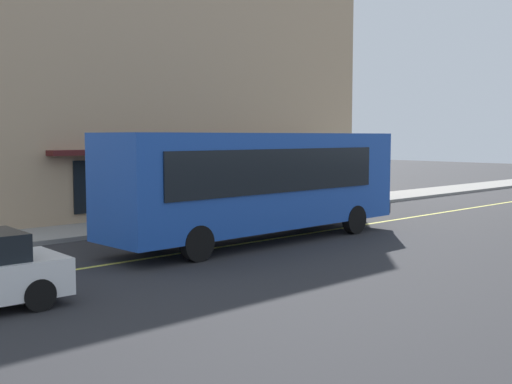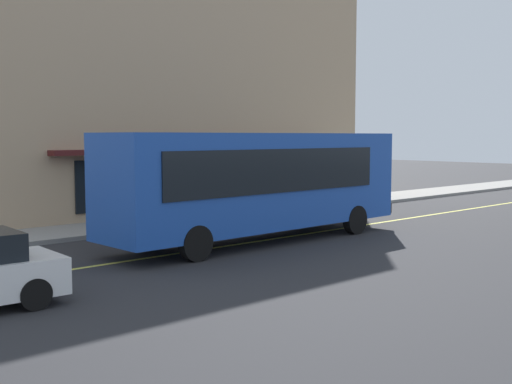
# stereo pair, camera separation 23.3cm
# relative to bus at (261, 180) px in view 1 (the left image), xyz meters

# --- Properties ---
(ground) EXTENTS (120.00, 120.00, 0.00)m
(ground) POSITION_rel_bus_xyz_m (2.52, 0.08, -1.99)
(ground) COLOR #28282B
(sidewalk) EXTENTS (80.00, 2.91, 0.15)m
(sidewalk) POSITION_rel_bus_xyz_m (2.52, 5.54, -1.91)
(sidewalk) COLOR gray
(sidewalk) RESTS_ON ground
(lane_centre_stripe) EXTENTS (36.00, 0.16, 0.01)m
(lane_centre_stripe) POSITION_rel_bus_xyz_m (2.52, 0.08, -1.98)
(lane_centre_stripe) COLOR #D8D14C
(lane_centre_stripe) RESTS_ON ground
(storefront_building) EXTENTS (20.57, 10.82, 15.62)m
(storefront_building) POSITION_rel_bus_xyz_m (3.20, 12.10, 5.82)
(storefront_building) COLOR tan
(storefront_building) RESTS_ON ground
(bus) EXTENTS (11.18, 2.78, 3.50)m
(bus) POSITION_rel_bus_xyz_m (0.00, 0.00, 0.00)
(bus) COLOR #1E4CAD
(bus) RESTS_ON ground
(traffic_light) EXTENTS (0.30, 0.52, 3.20)m
(traffic_light) POSITION_rel_bus_xyz_m (6.10, 4.74, 0.55)
(traffic_light) COLOR #2D2D33
(traffic_light) RESTS_ON sidewalk
(pedestrian_waiting) EXTENTS (0.34, 0.34, 1.56)m
(pedestrian_waiting) POSITION_rel_bus_xyz_m (4.55, 5.26, -0.91)
(pedestrian_waiting) COLOR black
(pedestrian_waiting) RESTS_ON sidewalk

